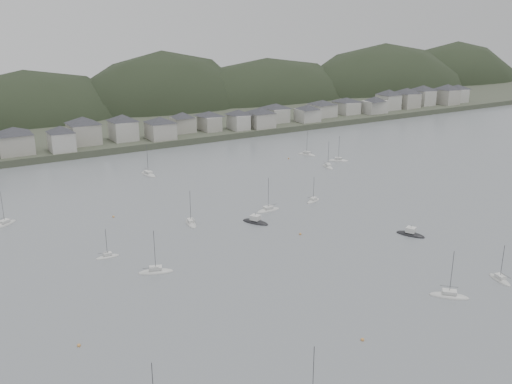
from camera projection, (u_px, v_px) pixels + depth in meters
ground at (447, 315)px, 113.16m from camera, size 900.00×900.00×0.00m
far_shore_land at (76, 110)px, 353.11m from camera, size 900.00×250.00×3.00m
forested_ridge at (97, 136)px, 338.49m from camera, size 851.55×103.94×102.57m
waterfront_town at (231, 117)px, 285.00m from camera, size 451.48×28.46×12.92m
sailboat_lead at (313, 201)px, 182.64m from camera, size 6.86×4.18×8.98m
moored_fleet at (171, 236)px, 153.63m from camera, size 238.07×172.17×13.57m
motor_launch_near at (411, 234)px, 154.40m from camera, size 6.04×8.58×3.93m
motor_launch_far at (255, 222)px, 163.68m from camera, size 6.68×9.02×4.03m
mooring_buoys at (287, 230)px, 157.95m from camera, size 175.04×141.67×0.70m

